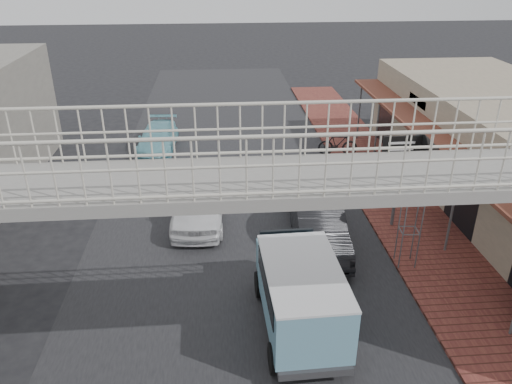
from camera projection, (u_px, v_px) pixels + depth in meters
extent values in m
plane|color=black|center=(237.00, 281.00, 15.08)|extent=(120.00, 120.00, 0.00)
cube|color=black|center=(237.00, 281.00, 15.08)|extent=(10.00, 60.00, 0.01)
cube|color=brown|center=(411.00, 222.00, 18.23)|extent=(3.00, 40.00, 0.10)
cube|color=brown|center=(444.00, 138.00, 17.98)|extent=(1.80, 18.00, 0.12)
cube|color=silver|center=(419.00, 101.00, 20.97)|extent=(0.08, 2.60, 0.90)
cube|color=#B21914|center=(499.00, 159.00, 15.14)|extent=(0.08, 2.20, 0.80)
cube|color=gray|center=(243.00, 182.00, 9.26)|extent=(14.00, 2.00, 0.24)
cube|color=beige|center=(240.00, 131.00, 9.82)|extent=(14.00, 0.08, 1.10)
cube|color=beige|center=(246.00, 169.00, 8.12)|extent=(14.00, 0.08, 1.10)
imported|color=white|center=(199.00, 201.00, 18.18)|extent=(2.12, 4.64, 1.54)
imported|color=black|center=(319.00, 226.00, 16.61)|extent=(1.76, 4.57, 1.48)
imported|color=#79C1D1|center=(299.00, 175.00, 20.73)|extent=(2.17, 4.35, 1.18)
imported|color=#70B6C3|center=(158.00, 138.00, 24.76)|extent=(1.97, 4.34, 1.23)
cylinder|color=black|center=(260.00, 284.00, 14.29)|extent=(0.28, 0.76, 0.75)
cylinder|color=black|center=(317.00, 280.00, 14.46)|extent=(0.28, 0.76, 0.75)
cylinder|color=black|center=(275.00, 358.00, 11.70)|extent=(0.28, 0.76, 0.75)
cylinder|color=black|center=(344.00, 352.00, 11.87)|extent=(0.28, 0.76, 0.75)
cube|color=#6A9FB8|center=(302.00, 295.00, 12.40)|extent=(1.93, 3.49, 1.45)
cube|color=#6A9FB8|center=(288.00, 259.00, 14.29)|extent=(1.77, 1.02, 0.97)
cube|color=black|center=(303.00, 282.00, 12.23)|extent=(1.96, 2.85, 0.54)
cube|color=silver|center=(303.00, 270.00, 12.07)|extent=(1.95, 3.50, 0.06)
imported|color=black|center=(365.00, 163.00, 22.06)|extent=(1.73, 0.60, 0.91)
imported|color=black|center=(338.00, 144.00, 23.87)|extent=(1.92, 0.75, 1.13)
cylinder|color=#59595B|center=(398.00, 229.00, 15.52)|extent=(0.04, 0.04, 2.16)
cylinder|color=#59595B|center=(415.00, 229.00, 15.52)|extent=(0.04, 0.04, 2.16)
cylinder|color=#59595B|center=(403.00, 238.00, 15.06)|extent=(0.04, 0.04, 2.16)
cylinder|color=#59595B|center=(420.00, 238.00, 15.06)|extent=(0.04, 0.04, 2.16)
cylinder|color=silver|center=(415.00, 191.00, 14.66)|extent=(0.72, 0.30, 0.70)
cylinder|color=beige|center=(416.00, 193.00, 14.55)|extent=(0.62, 0.07, 0.62)
cylinder|color=beige|center=(414.00, 190.00, 14.78)|extent=(0.62, 0.07, 0.62)
cylinder|color=#59595B|center=(397.00, 183.00, 17.27)|extent=(0.11, 0.11, 3.32)
cube|color=black|center=(402.00, 151.00, 16.71)|extent=(1.37, 0.09, 1.03)
cone|color=black|center=(430.00, 150.00, 16.80)|extent=(0.71, 1.27, 1.26)
cube|color=white|center=(401.00, 153.00, 16.70)|extent=(0.92, 0.02, 0.69)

